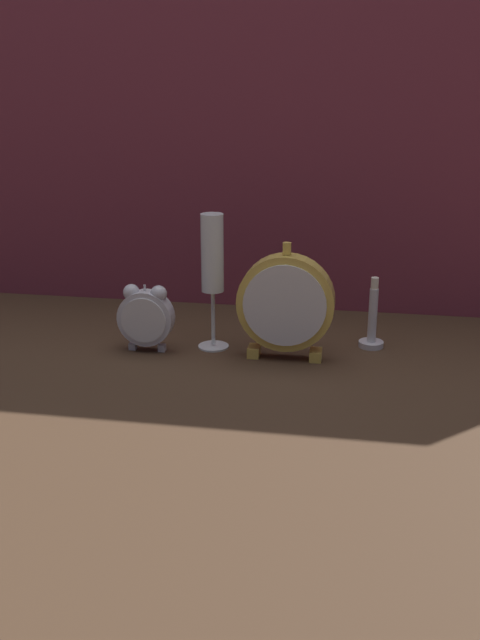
% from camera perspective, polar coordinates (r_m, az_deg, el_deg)
% --- Properties ---
extents(ground_plane, '(4.00, 4.00, 0.00)m').
position_cam_1_polar(ground_plane, '(1.19, -0.66, -3.47)').
color(ground_plane, '#422D1E').
extents(fabric_backdrop_drape, '(1.75, 0.01, 0.69)m').
position_cam_1_polar(fabric_backdrop_drape, '(1.42, 1.73, 14.44)').
color(fabric_backdrop_drape, brown).
rests_on(fabric_backdrop_drape, ground_plane).
extents(alarm_clock_twin_bell, '(0.10, 0.03, 0.12)m').
position_cam_1_polar(alarm_clock_twin_bell, '(1.23, -7.55, 0.42)').
color(alarm_clock_twin_bell, silver).
rests_on(alarm_clock_twin_bell, ground_plane).
extents(mantel_clock_silver, '(0.16, 0.04, 0.20)m').
position_cam_1_polar(mantel_clock_silver, '(1.18, 3.67, 1.32)').
color(mantel_clock_silver, gold).
rests_on(mantel_clock_silver, ground_plane).
extents(champagne_flute, '(0.05, 0.05, 0.24)m').
position_cam_1_polar(champagne_flute, '(1.21, -2.22, 4.55)').
color(champagne_flute, silver).
rests_on(champagne_flute, ground_plane).
extents(brass_candlestick, '(0.04, 0.04, 0.13)m').
position_cam_1_polar(brass_candlestick, '(1.27, 10.52, -0.41)').
color(brass_candlestick, silver).
rests_on(brass_candlestick, ground_plane).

